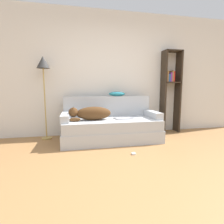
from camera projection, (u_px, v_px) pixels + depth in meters
name	position (u px, v px, depth m)	size (l,w,h in m)	color
ground_plane	(153.00, 181.00, 1.94)	(20.00, 20.00, 0.00)	#9E7042
wall_back	(112.00, 74.00, 3.93)	(6.94, 0.06, 2.70)	silver
couch	(111.00, 130.00, 3.46)	(1.88, 0.88, 0.43)	#B2B7BC
couch_backrest	(108.00, 106.00, 3.76)	(1.84, 0.15, 0.43)	#B2B7BC
couch_arm_left	(65.00, 117.00, 3.24)	(0.15, 0.69, 0.13)	#B2B7BC
couch_arm_right	(152.00, 114.00, 3.59)	(0.15, 0.69, 0.13)	#B2B7BC
dog	(91.00, 113.00, 3.28)	(0.79, 0.26, 0.26)	#513319
laptop	(123.00, 118.00, 3.45)	(0.37, 0.29, 0.02)	#B7B7BC
throw_pillow	(117.00, 94.00, 3.76)	(0.36, 0.21, 0.09)	teal
bookshelf	(171.00, 87.00, 4.07)	(0.41, 0.26, 1.88)	#2D2319
floor_lamp	(43.00, 69.00, 3.41)	(0.25, 0.25, 1.65)	tan
power_adapter	(134.00, 154.00, 2.73)	(0.06, 0.06, 0.03)	white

